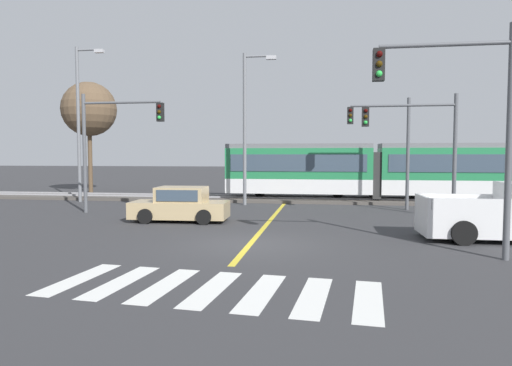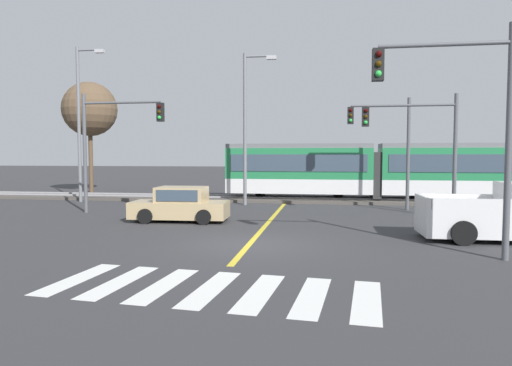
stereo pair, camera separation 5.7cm
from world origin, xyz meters
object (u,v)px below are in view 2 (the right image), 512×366
at_px(light_rail_tram, 376,169).
at_px(traffic_light_mid_right, 421,136).
at_px(pickup_truck, 507,216).
at_px(street_lamp_centre, 248,120).
at_px(street_lamp_west, 81,116).
at_px(traffic_light_near_right, 463,107).
at_px(bare_tree_far_west, 90,110).
at_px(traffic_light_far_right, 387,136).
at_px(sedan_crossing, 180,205).
at_px(traffic_light_mid_left, 112,134).

xyz_separation_m(light_rail_tram, traffic_light_mid_right, (1.27, -7.12, 1.72)).
distance_m(pickup_truck, street_lamp_centre, 14.88).
xyz_separation_m(pickup_truck, street_lamp_west, (-21.03, 9.86, 4.45)).
height_order(light_rail_tram, traffic_light_near_right, traffic_light_near_right).
xyz_separation_m(traffic_light_mid_right, bare_tree_far_west, (-22.12, 10.65, 2.59)).
distance_m(traffic_light_far_right, street_lamp_centre, 7.82).
xyz_separation_m(street_lamp_west, street_lamp_centre, (10.46, -0.20, -0.38)).
relative_size(sedan_crossing, pickup_truck, 0.79).
bearing_deg(traffic_light_near_right, sedan_crossing, 150.10).
bearing_deg(light_rail_tram, traffic_light_mid_right, -79.86).
height_order(street_lamp_west, bare_tree_far_west, street_lamp_west).
distance_m(sedan_crossing, street_lamp_centre, 8.31).
relative_size(traffic_light_mid_left, bare_tree_far_west, 0.70).
relative_size(traffic_light_far_right, street_lamp_west, 0.62).
distance_m(sedan_crossing, traffic_light_mid_left, 5.79).
bearing_deg(traffic_light_near_right, light_rail_tram, 92.52).
relative_size(traffic_light_mid_left, street_lamp_west, 0.63).
height_order(pickup_truck, traffic_light_mid_right, traffic_light_mid_right).
bearing_deg(traffic_light_far_right, pickup_truck, -71.29).
bearing_deg(bare_tree_far_west, traffic_light_far_right, -19.95).
bearing_deg(bare_tree_far_west, traffic_light_mid_right, -25.71).
bearing_deg(traffic_light_near_right, traffic_light_mid_right, 86.10).
xyz_separation_m(street_lamp_west, bare_tree_far_west, (-2.86, 6.31, 1.07)).
bearing_deg(sedan_crossing, traffic_light_far_right, 31.51).
distance_m(traffic_light_mid_left, traffic_light_near_right, 16.35).
xyz_separation_m(light_rail_tram, street_lamp_centre, (-7.53, -2.98, 2.86)).
bearing_deg(traffic_light_mid_right, traffic_light_mid_left, -177.87).
distance_m(sedan_crossing, traffic_light_mid_right, 11.39).
height_order(pickup_truck, traffic_light_far_right, traffic_light_far_right).
bearing_deg(traffic_light_mid_right, traffic_light_far_right, 110.35).
bearing_deg(traffic_light_mid_right, street_lamp_centre, 154.79).
relative_size(traffic_light_mid_left, street_lamp_centre, 0.68).
relative_size(light_rail_tram, traffic_light_mid_left, 3.11).
relative_size(traffic_light_mid_right, traffic_light_far_right, 0.96).
height_order(light_rail_tram, sedan_crossing, light_rail_tram).
height_order(sedan_crossing, pickup_truck, pickup_truck).
height_order(traffic_light_mid_left, bare_tree_far_west, bare_tree_far_west).
xyz_separation_m(pickup_truck, traffic_light_far_right, (-2.89, 8.54, 3.05)).
height_order(traffic_light_far_right, street_lamp_west, street_lamp_west).
distance_m(traffic_light_near_right, street_lamp_west, 22.72).
bearing_deg(street_lamp_west, traffic_light_far_right, -4.15).
relative_size(pickup_truck, traffic_light_mid_left, 0.91).
distance_m(light_rail_tram, traffic_light_far_right, 4.49).
distance_m(street_lamp_centre, bare_tree_far_west, 14.90).
bearing_deg(traffic_light_mid_left, sedan_crossing, -27.82).
bearing_deg(traffic_light_far_right, sedan_crossing, -148.49).
bearing_deg(pickup_truck, traffic_light_near_right, -127.72).
relative_size(traffic_light_near_right, traffic_light_far_right, 1.10).
bearing_deg(street_lamp_west, traffic_light_mid_right, -12.72).
bearing_deg(bare_tree_far_west, sedan_crossing, -49.40).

